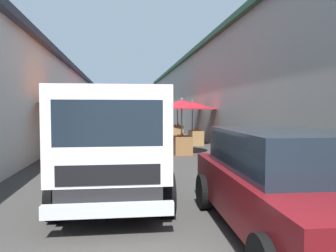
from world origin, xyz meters
TOP-DOWN VIEW (x-y plane):
  - ground at (13.50, 0.00)m, footprint 90.00×90.00m
  - building_left_whitewash at (15.75, 7.24)m, footprint 49.80×7.50m
  - building_right_concrete at (15.75, -7.24)m, footprint 49.80×7.50m
  - fruit_stall_near_right at (9.93, -1.47)m, footprint 2.41×2.41m
  - fruit_stall_far_right at (15.93, -2.38)m, footprint 2.73×2.73m
  - fruit_stall_mid_lane at (18.46, 1.92)m, footprint 2.51×2.51m
  - fruit_stall_far_left at (13.06, -2.64)m, footprint 2.40×2.40m
  - fruit_stall_near_left at (9.46, 2.34)m, footprint 2.90×2.90m
  - hatchback_car at (1.88, -1.37)m, footprint 3.99×2.07m
  - delivery_truck at (3.62, 0.99)m, footprint 4.97×2.09m
  - vendor_by_crates at (15.60, -0.69)m, footprint 0.66×0.29m

SIDE VIEW (x-z plane):
  - ground at x=13.50m, z-range 0.00..0.00m
  - hatchback_car at x=1.88m, z-range 0.01..1.46m
  - vendor_by_crates at x=15.60m, z-range 0.14..1.84m
  - delivery_truck at x=3.62m, z-range 0.00..2.08m
  - fruit_stall_near_right at x=9.93m, z-range 0.59..2.79m
  - fruit_stall_mid_lane at x=18.46m, z-range 0.60..2.79m
  - fruit_stall_far_left at x=13.06m, z-range 0.59..2.81m
  - fruit_stall_far_right at x=15.93m, z-range 0.64..2.88m
  - fruit_stall_near_left at x=9.46m, z-range 0.74..3.15m
  - building_left_whitewash at x=15.75m, z-range 0.01..4.36m
  - building_right_concrete at x=15.75m, z-range 0.01..5.54m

